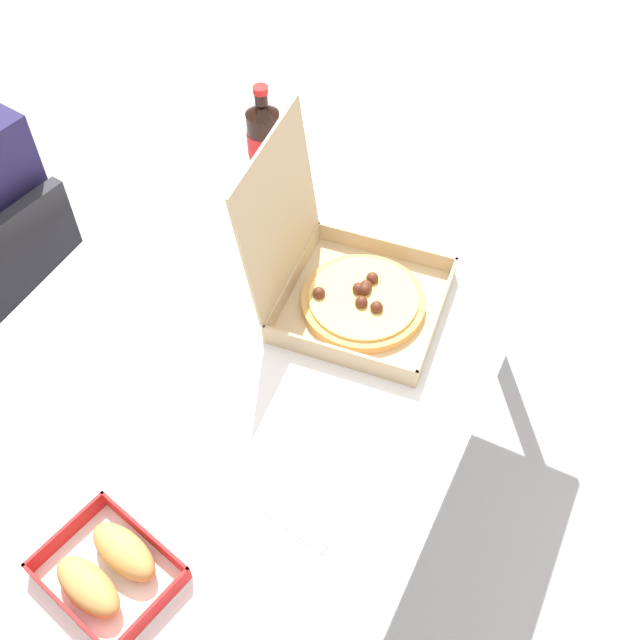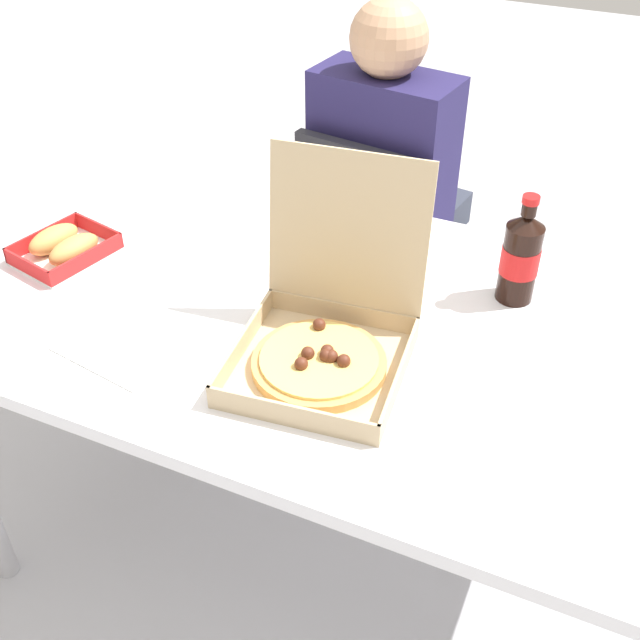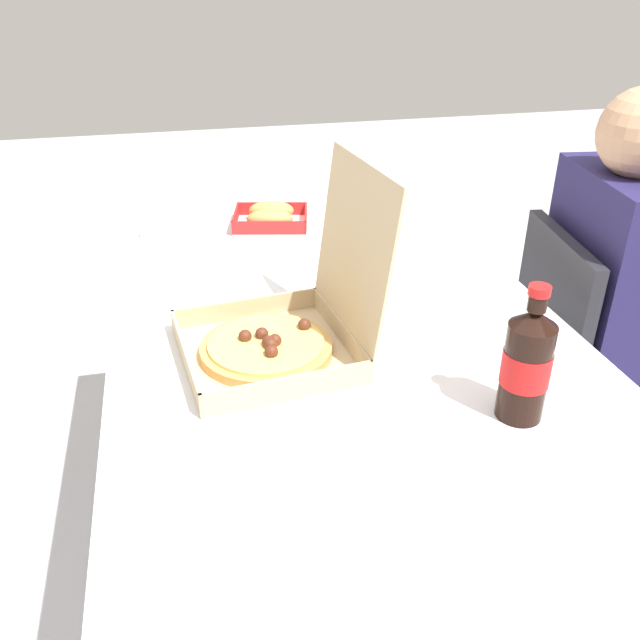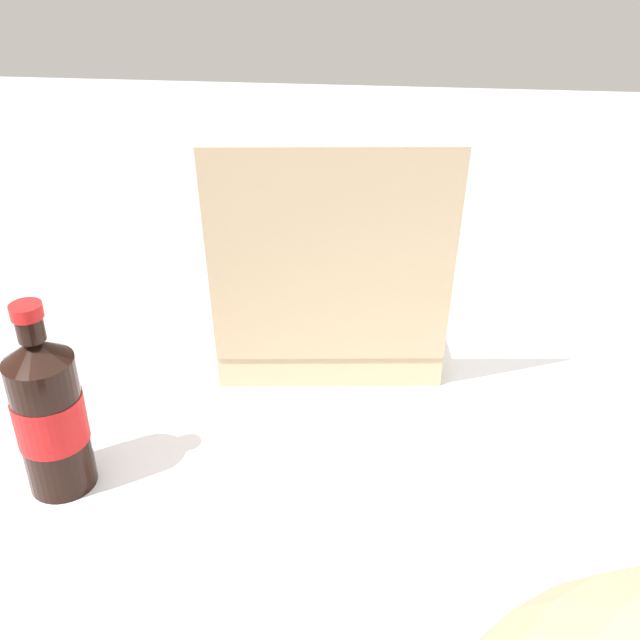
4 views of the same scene
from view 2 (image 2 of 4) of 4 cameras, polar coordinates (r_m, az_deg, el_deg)
ground_plane at (r=2.03m, az=0.15°, el=-16.54°), size 10.00×10.00×0.00m
dining_table at (r=1.54m, az=0.20°, el=-1.65°), size 1.49×0.87×0.75m
chair at (r=2.20m, az=4.20°, el=5.36°), size 0.45×0.45×0.83m
diner_person at (r=2.14m, az=5.22°, el=10.73°), size 0.38×0.44×1.15m
pizza_box_open at (r=1.36m, az=0.35°, el=-1.29°), size 0.33×0.36×0.33m
bread_side_box at (r=1.73m, az=-18.20°, el=5.13°), size 0.19×0.22×0.06m
cola_bottle at (r=1.53m, az=14.44°, el=4.49°), size 0.07×0.07×0.22m
paper_menu at (r=1.46m, az=-14.38°, el=-1.95°), size 0.23×0.18×0.00m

